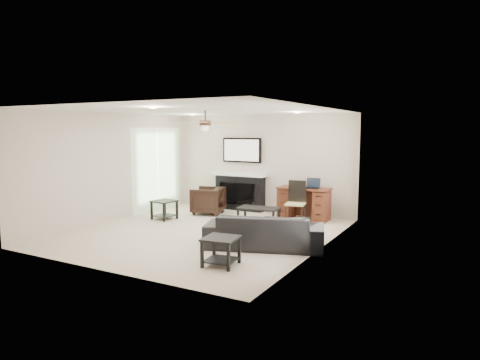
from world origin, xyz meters
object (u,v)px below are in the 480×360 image
(coffee_table, at_px, (259,216))
(desk, at_px, (304,203))
(armchair, at_px, (208,200))
(fireplace_unit, at_px, (240,174))
(sofa, at_px, (264,231))

(coffee_table, bearing_deg, desk, 52.35)
(coffee_table, distance_m, desk, 1.28)
(armchair, bearing_deg, coffee_table, 57.90)
(armchair, distance_m, coffee_table, 1.79)
(armchair, height_order, fireplace_unit, fireplace_unit)
(sofa, xyz_separation_m, coffee_table, (-0.90, 1.60, -0.11))
(armchair, height_order, desk, desk)
(coffee_table, relative_size, desk, 0.74)
(armchair, xyz_separation_m, fireplace_unit, (0.44, 0.86, 0.61))
(sofa, bearing_deg, desk, -103.52)
(sofa, distance_m, fireplace_unit, 3.76)
(sofa, xyz_separation_m, armchair, (-2.60, 2.15, 0.03))
(armchair, relative_size, desk, 0.62)
(desk, bearing_deg, armchair, -167.36)
(armchair, distance_m, desk, 2.42)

